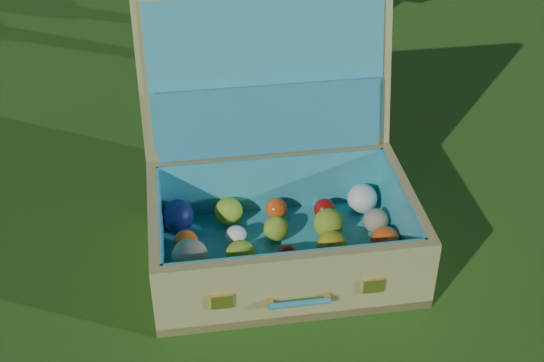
{
  "coord_description": "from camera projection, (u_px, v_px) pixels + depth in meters",
  "views": [
    {
      "loc": [
        -0.57,
        -1.24,
        1.02
      ],
      "look_at": [
        -0.19,
        -0.07,
        0.15
      ],
      "focal_mm": 50.0,
      "sensor_mm": 36.0,
      "label": 1
    }
  ],
  "objects": [
    {
      "name": "ground",
      "position": [
        341.0,
        204.0,
        1.7
      ],
      "size": [
        60.0,
        60.0,
        0.0
      ],
      "primitive_type": "plane",
      "color": "#215114",
      "rests_on": "ground"
    },
    {
      "name": "stray_ball",
      "position": [
        181.0,
        278.0,
        1.45
      ],
      "size": [
        0.07,
        0.07,
        0.07
      ],
      "primitive_type": "sphere",
      "color": "teal",
      "rests_on": "ground"
    },
    {
      "name": "suitcase",
      "position": [
        278.0,
        187.0,
        1.52
      ],
      "size": [
        0.58,
        0.53,
        0.49
      ],
      "rotation": [
        0.0,
        0.0,
        -0.17
      ],
      "color": "tan",
      "rests_on": "ground"
    }
  ]
}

